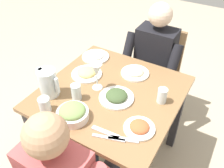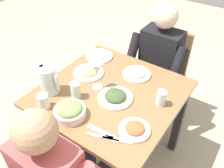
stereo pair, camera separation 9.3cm
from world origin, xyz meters
TOP-DOWN VIEW (x-y plane):
  - ground_plane at (0.00, 0.00)m, footprint 8.00×8.00m
  - dining_table at (0.00, 0.00)m, footprint 0.90×0.90m
  - chair_far at (0.05, 0.78)m, footprint 0.40×0.40m
  - diner_far at (0.05, 0.57)m, footprint 0.48×0.53m
  - water_pitcher at (-0.33, -0.23)m, footprint 0.16×0.12m
  - salad_bowl at (-0.07, -0.32)m, footprint 0.19×0.19m
  - plate_yoghurt at (-0.32, 0.30)m, footprint 0.22×0.22m
  - plate_beans at (0.05, 0.26)m, footprint 0.21×0.21m
  - plate_fries at (-0.25, 0.07)m, footprint 0.22×0.22m
  - plate_dolmas at (0.07, -0.04)m, footprint 0.23×0.23m
  - plate_rice_curry at (0.31, -0.20)m, footprint 0.18×0.18m
  - water_glass_center at (-0.26, -0.36)m, footprint 0.07×0.07m
  - water_glass_near_left at (0.33, 0.08)m, footprint 0.06×0.06m
  - water_glass_by_pitcher at (-0.16, -0.17)m, footprint 0.06×0.06m
  - wine_glass at (-0.10, -0.01)m, footprint 0.08×0.08m
  - fork_near at (0.15, -0.32)m, footprint 0.17×0.04m
  - knife_near at (0.19, -0.34)m, footprint 0.18×0.07m
  - fork_far at (0.26, -0.31)m, footprint 0.17×0.08m

SIDE VIEW (x-z plane):
  - ground_plane at x=0.00m, z-range 0.00..0.00m
  - chair_far at x=0.05m, z-range 0.06..0.92m
  - dining_table at x=0.00m, z-range 0.25..1.01m
  - diner_far at x=0.05m, z-range 0.05..1.22m
  - fork_near at x=0.15m, z-range 0.76..0.77m
  - knife_near at x=0.19m, z-range 0.76..0.77m
  - fork_far at x=0.26m, z-range 0.76..0.77m
  - plate_beans at x=0.05m, z-range 0.75..0.79m
  - plate_yoghurt at x=-0.32m, z-range 0.75..0.79m
  - plate_rice_curry at x=0.31m, z-range 0.75..0.79m
  - plate_fries at x=-0.25m, z-range 0.75..0.80m
  - plate_dolmas at x=0.07m, z-range 0.75..0.80m
  - salad_bowl at x=-0.07m, z-range 0.75..0.84m
  - water_glass_center at x=-0.26m, z-range 0.76..0.85m
  - water_glass_near_left at x=0.33m, z-range 0.76..0.86m
  - water_glass_by_pitcher at x=-0.16m, z-range 0.76..0.87m
  - water_pitcher at x=-0.33m, z-range 0.76..0.95m
  - wine_glass at x=-0.10m, z-range 0.80..1.00m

